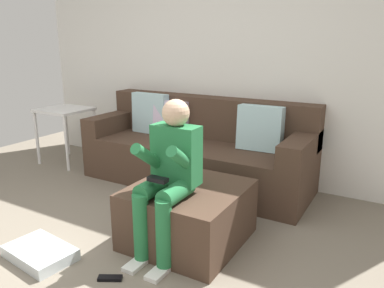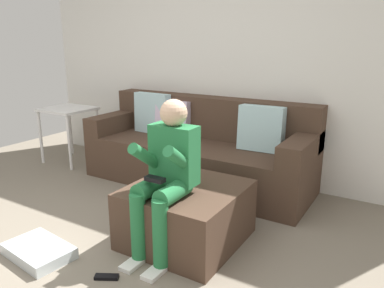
# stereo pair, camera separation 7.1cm
# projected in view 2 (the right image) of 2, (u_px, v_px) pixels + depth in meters

# --- Properties ---
(ground_plane) EXTENTS (6.28, 6.28, 0.00)m
(ground_plane) POSITION_uv_depth(u_px,v_px,m) (41.00, 280.00, 2.42)
(ground_plane) COLOR slate
(wall_back) EXTENTS (4.83, 0.10, 2.60)m
(wall_back) POSITION_uv_depth(u_px,v_px,m) (219.00, 58.00, 4.09)
(wall_back) COLOR silver
(wall_back) RESTS_ON ground_plane
(couch_sectional) EXTENTS (2.42, 0.85, 0.91)m
(couch_sectional) POSITION_uv_depth(u_px,v_px,m) (199.00, 150.00, 4.01)
(couch_sectional) COLOR #473326
(couch_sectional) RESTS_ON ground_plane
(ottoman) EXTENTS (0.80, 0.83, 0.44)m
(ottoman) POSITION_uv_depth(u_px,v_px,m) (187.00, 214.00, 2.84)
(ottoman) COLOR #473326
(ottoman) RESTS_ON ground_plane
(person_seated) EXTENTS (0.34, 0.58, 1.11)m
(person_seated) POSITION_uv_depth(u_px,v_px,m) (166.00, 173.00, 2.59)
(person_seated) COLOR #26723F
(person_seated) RESTS_ON ground_plane
(storage_bin) EXTENTS (0.53, 0.38, 0.08)m
(storage_bin) POSITION_uv_depth(u_px,v_px,m) (39.00, 251.00, 2.67)
(storage_bin) COLOR silver
(storage_bin) RESTS_ON ground_plane
(side_table) EXTENTS (0.58, 0.53, 0.69)m
(side_table) POSITION_uv_depth(u_px,v_px,m) (68.00, 117.00, 4.65)
(side_table) COLOR white
(side_table) RESTS_ON ground_plane
(remote_near_ottoman) EXTENTS (0.16, 0.12, 0.02)m
(remote_near_ottoman) POSITION_uv_depth(u_px,v_px,m) (107.00, 277.00, 2.43)
(remote_near_ottoman) COLOR black
(remote_near_ottoman) RESTS_ON ground_plane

